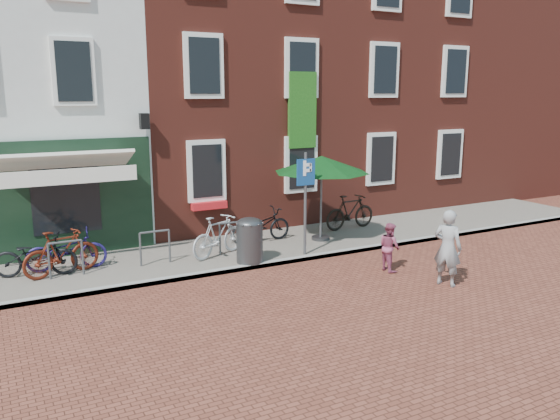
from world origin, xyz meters
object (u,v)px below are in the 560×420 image
parasol (322,161)px  bicycle_1 (61,253)px  parking_sign (306,188)px  boy (389,247)px  litter_bin (250,238)px  bicycle_3 (218,236)px  bicycle_4 (261,225)px  bicycle_5 (350,212)px  bicycle_0 (35,256)px  bicycle_2 (66,250)px  woman (448,248)px

parasol → bicycle_1: (-6.75, 0.08, -1.67)m
parking_sign → boy: size_ratio=2.24×
litter_bin → parasol: bearing=20.8°
bicycle_1 → boy: bearing=-127.9°
boy → bicycle_3: bearing=53.2°
parasol → boy: bearing=-87.7°
parking_sign → boy: parking_sign is taller
bicycle_4 → bicycle_5: (3.03, 0.11, 0.05)m
bicycle_1 → bicycle_0: bearing=55.2°
bicycle_2 → bicycle_4: size_ratio=1.00×
woman → bicycle_2: (-7.17, 4.67, -0.27)m
bicycle_3 → bicycle_5: size_ratio=1.00×
boy → bicycle_2: 7.48m
bicycle_2 → bicycle_4: bearing=-81.0°
bicycle_1 → bicycle_5: size_ratio=1.00×
parking_sign → bicycle_5: parking_sign is taller
litter_bin → bicycle_1: 4.26m
boy → bicycle_4: 3.79m
woman → bicycle_4: (-2.15, 4.78, -0.27)m
bicycle_0 → bicycle_1: (0.52, -0.19, 0.05)m
bicycle_2 → bicycle_3: bicycle_3 is taller
bicycle_3 → bicycle_4: (1.52, 0.70, -0.05)m
boy → bicycle_1: boy is taller
woman → bicycle_3: woman is taller
parking_sign → bicycle_2: (-5.49, 1.49, -1.23)m
parking_sign → bicycle_0: (-6.15, 1.34, -1.23)m
woman → boy: size_ratio=1.46×
bicycle_4 → boy: bearing=-156.4°
bicycle_3 → boy: bearing=-152.8°
bicycle_1 → bicycle_4: bearing=-99.8°
litter_bin → bicycle_2: size_ratio=0.66×
parasol → parking_sign: bearing=-136.7°
parasol → bicycle_5: 2.30m
parking_sign → woman: parking_sign is taller
parasol → bicycle_1: bearing=179.3°
parking_sign → bicycle_2: 5.82m
woman → boy: bearing=-7.1°
litter_bin → bicycle_1: litter_bin is taller
bicycle_0 → parking_sign: bearing=-86.1°
boy → bicycle_5: bearing=-17.8°
bicycle_5 → bicycle_2: bearing=89.3°
bicycle_0 → woman: bearing=-103.8°
boy → bicycle_3: 4.19m
parking_sign → bicycle_1: size_ratio=1.50×
bicycle_1 → bicycle_3: 3.65m
bicycle_4 → litter_bin: bearing=142.5°
parking_sign → bicycle_5: bearing=33.7°
litter_bin → bicycle_4: size_ratio=0.66×
bicycle_2 → bicycle_5: 8.05m
litter_bin → bicycle_5: 4.40m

